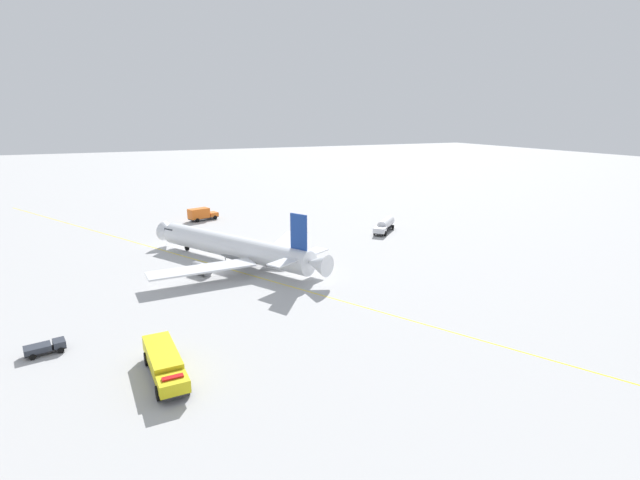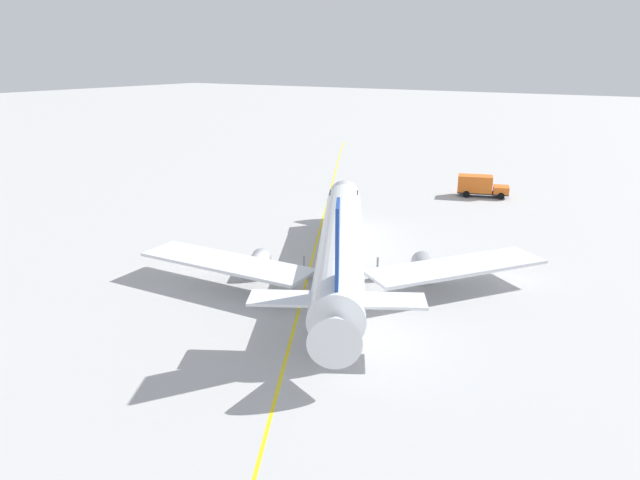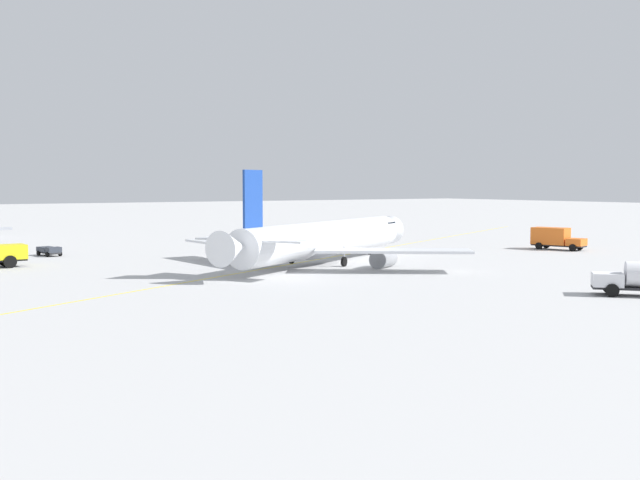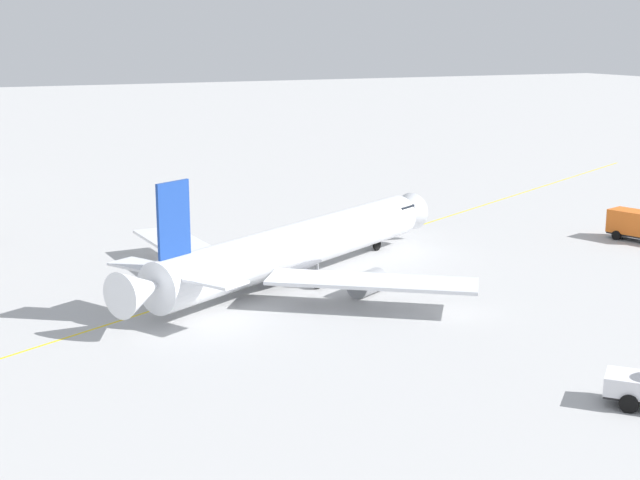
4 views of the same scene
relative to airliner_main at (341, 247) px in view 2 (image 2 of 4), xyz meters
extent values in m
plane|color=#B2B2B2|center=(-5.45, -3.43, -2.75)|extent=(600.00, 600.00, 0.00)
cylinder|color=white|center=(-0.27, 0.48, 0.18)|extent=(20.15, 31.85, 4.06)
cone|color=white|center=(-9.15, 16.47, 0.18)|extent=(4.82, 4.49, 3.85)
cone|color=white|center=(8.76, -15.77, 0.48)|extent=(4.96, 5.17, 3.45)
cube|color=black|center=(-8.08, 14.55, 1.09)|extent=(4.18, 3.77, 0.70)
ellipsoid|color=slate|center=(0.56, -1.01, -0.93)|extent=(9.17, 12.53, 2.23)
cube|color=#193D93|center=(7.04, -12.67, 5.05)|extent=(1.76, 2.91, 5.69)
cube|color=white|center=(3.99, -14.36, 0.99)|extent=(5.93, 4.87, 0.20)
cube|color=white|center=(10.08, -10.98, 0.99)|extent=(5.93, 4.87, 0.20)
cube|color=white|center=(-7.37, -7.85, -0.53)|extent=(16.69, 5.32, 0.28)
cube|color=white|center=(10.56, 2.11, -0.53)|extent=(13.06, 15.93, 0.28)
cylinder|color=gray|center=(-6.74, -3.90, -1.78)|extent=(3.37, 3.89, 2.00)
cylinder|color=black|center=(-7.58, -2.39, -1.78)|extent=(1.56, 0.96, 1.70)
cylinder|color=gray|center=(6.87, 3.67, -1.78)|extent=(3.37, 3.89, 2.00)
cylinder|color=black|center=(6.04, 5.17, -1.78)|extent=(1.56, 0.96, 1.70)
cylinder|color=#9EA0A5|center=(-6.58, 11.84, -1.37)|extent=(0.20, 0.20, 1.67)
cylinder|color=black|center=(-6.58, 11.84, -2.20)|extent=(0.80, 1.11, 1.10)
cylinder|color=#9EA0A5|center=(-2.43, -2.68, -1.37)|extent=(0.20, 0.20, 1.67)
cylinder|color=black|center=(-2.43, -2.68, -2.20)|extent=(0.80, 1.11, 1.10)
cylinder|color=#9EA0A5|center=(3.56, 0.65, -1.37)|extent=(0.20, 0.20, 1.67)
cylinder|color=black|center=(3.56, 0.65, -2.20)|extent=(0.80, 1.11, 1.10)
cube|color=#232326|center=(1.77, 38.74, -2.15)|extent=(7.64, 4.32, 0.20)
cube|color=orange|center=(4.21, 39.51, -1.55)|extent=(2.88, 3.14, 1.00)
cube|color=black|center=(5.16, 39.82, -1.40)|extent=(0.74, 2.10, 0.56)
cube|color=orange|center=(0.63, 38.37, -0.85)|extent=(5.47, 3.97, 2.40)
cylinder|color=black|center=(3.82, 40.75, -2.25)|extent=(1.04, 0.57, 1.00)
cylinder|color=black|center=(4.61, 38.28, -2.25)|extent=(1.04, 0.57, 1.00)
cylinder|color=black|center=(-0.85, 39.26, -2.25)|extent=(1.04, 0.57, 1.00)
cylinder|color=black|center=(-0.06, 36.79, -2.25)|extent=(1.04, 0.57, 1.00)
cube|color=yellow|center=(-5.79, 4.36, -2.75)|extent=(77.56, 146.71, 0.01)
camera|label=1|loc=(-19.70, -80.35, 22.63)|focal=26.94mm
camera|label=2|loc=(25.52, -44.27, 17.07)|focal=32.20mm
camera|label=3|loc=(73.50, -47.47, 6.45)|focal=42.58mm
camera|label=4|loc=(71.57, -30.74, 18.65)|focal=51.41mm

